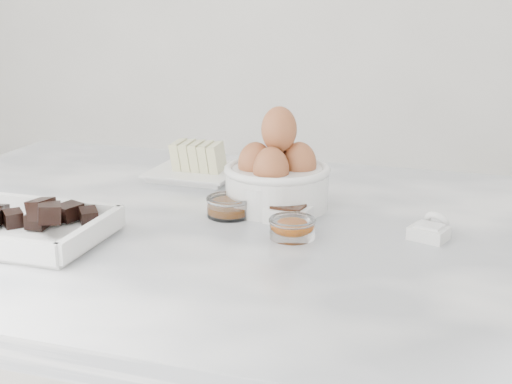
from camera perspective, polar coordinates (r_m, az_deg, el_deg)
marble_slab at (r=1.05m, az=-1.54°, el=-3.48°), size 1.20×0.80×0.04m
chocolate_dish at (r=1.02m, az=-18.29°, el=-2.31°), size 0.23×0.18×0.06m
butter_plate at (r=1.29m, az=-4.92°, el=2.26°), size 0.16×0.16×0.06m
sugar_ramekin at (r=1.08m, az=0.67°, el=-0.46°), size 0.08×0.08×0.05m
egg_bowl at (r=1.10m, az=1.70°, el=1.38°), size 0.17×0.17×0.16m
honey_bowl at (r=1.07m, az=-2.16°, el=-1.12°), size 0.07×0.07×0.03m
zest_bowl at (r=0.98m, az=2.92°, el=-2.82°), size 0.07×0.07×0.03m
vanilla_spoon at (r=1.05m, az=2.78°, el=-1.51°), size 0.07×0.08×0.05m
salt_spoon at (r=1.01m, az=13.80°, el=-2.93°), size 0.06×0.07×0.04m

